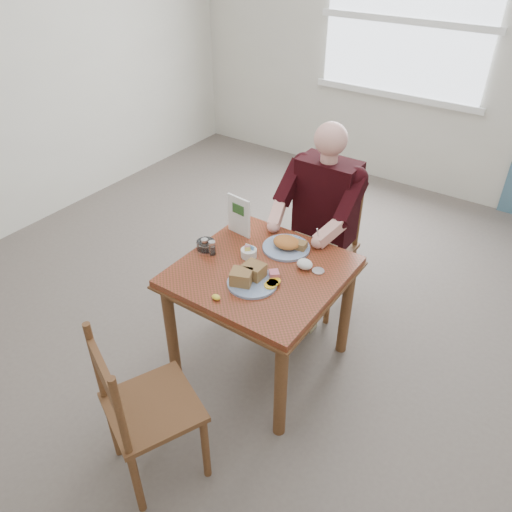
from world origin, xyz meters
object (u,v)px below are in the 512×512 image
Objects in this scene: chair_near at (143,409)px; near_plate at (251,277)px; table at (261,284)px; far_plate at (287,245)px; chair_far at (324,244)px; diner at (321,209)px.

near_plate is at bearing 85.69° from chair_near.
chair_near reaches higher than near_plate.
table is at bearing 100.83° from near_plate.
table is at bearing -93.78° from far_plate.
chair_far is 2.93× the size of far_plate.
diner reaches higher than table.
far_plate is at bearing 86.22° from table.
far_plate is at bearing 91.43° from near_plate.
diner is at bearing 91.81° from near_plate.
table is 0.97m from chair_near.
chair_near is 0.69× the size of diner.
table is 0.81m from chair_far.
table is at bearing -90.00° from chair_far.
chair_near is at bearing -91.14° from chair_far.
diner is (0.00, 0.71, 0.17)m from table.
chair_near is at bearing -92.44° from far_plate.
chair_near reaches higher than table.
chair_near is 1.70m from diner.
diner reaches higher than chair_far.
table is 0.20m from near_plate.
chair_near is at bearing -91.20° from diner.
chair_far is 1.00× the size of chair_near.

